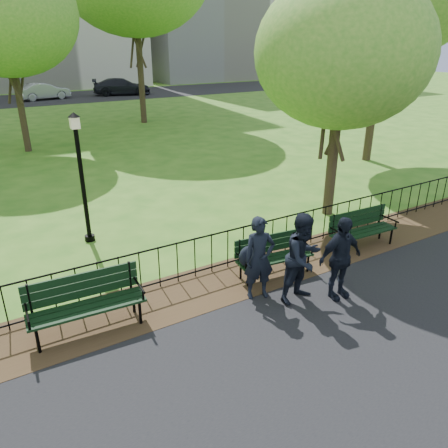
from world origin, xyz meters
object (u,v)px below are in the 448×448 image
tree_near_e (343,53)px  person_right (340,258)px  park_bench_main (262,253)px  park_bench_left_a (85,297)px  person_mid (303,258)px  person_left (259,258)px  tree_far_c (4,14)px  sedan_silver (44,91)px  lamppost (81,174)px  park_bench_right_a (361,225)px  sedan_dark (122,87)px

tree_near_e → person_right: 5.69m
park_bench_main → park_bench_left_a: park_bench_left_a is taller
park_bench_main → person_mid: (0.20, -1.02, 0.30)m
person_left → person_mid: bearing=-21.2°
tree_far_c → sedan_silver: (4.09, 18.53, -4.87)m
person_left → person_mid: person_mid is taller
park_bench_left_a → person_mid: size_ratio=1.12×
tree_near_e → sedan_silver: tree_near_e is taller
tree_near_e → person_mid: tree_near_e is taller
lamppost → person_left: bearing=-63.6°
person_mid → person_right: size_ratio=1.06×
park_bench_right_a → tree_near_e: bearing=69.2°
sedan_silver → park_bench_right_a: bearing=171.4°
tree_far_c → sedan_silver: bearing=77.6°
park_bench_left_a → sedan_dark: (11.84, 32.81, 0.11)m
lamppost → sedan_silver: size_ratio=0.78×
park_bench_right_a → tree_far_c: size_ratio=0.22×
park_bench_right_a → person_right: 2.49m
lamppost → tree_near_e: (6.38, -1.67, 2.61)m
sedan_silver → person_left: bearing=165.7°
park_bench_left_a → person_mid: (3.76, -1.17, 0.26)m
park_bench_main → person_left: 0.74m
park_bench_right_a → person_left: 3.43m
park_bench_right_a → tree_near_e: size_ratio=0.28×
lamppost → person_mid: lamppost is taller
park_bench_left_a → person_left: (3.11, -0.68, 0.21)m
person_left → person_mid: size_ratio=0.94×
sedan_silver → sedan_dark: bearing=-102.2°
sedan_silver → tree_near_e: bearing=173.2°
tree_near_e → person_mid: 5.86m
park_bench_main → person_right: size_ratio=1.07×
person_right → sedan_dark: size_ratio=0.33×
tree_far_c → sedan_dark: (10.64, 18.34, -4.82)m
tree_far_c → sedan_silver: 19.59m
park_bench_right_a → person_mid: size_ratio=1.01×
person_right → park_bench_main: bearing=125.9°
park_bench_main → sedan_silver: size_ratio=0.44×
lamppost → person_right: bearing=-56.0°
person_right → sedan_silver: person_right is taller
person_left → tree_far_c: bearing=113.1°
park_bench_right_a → person_right: bearing=-143.9°
person_right → park_bench_right_a: bearing=36.2°
person_left → sedan_silver: person_left is taller
person_mid → tree_near_e: bearing=32.4°
person_right → park_bench_left_a: bearing=164.6°
park_bench_main → person_mid: person_mid is taller
person_left → sedan_silver: 33.75m
person_mid → sedan_dark: person_mid is taller
tree_near_e → person_mid: bearing=-139.5°
sedan_silver → sedan_dark: 6.55m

